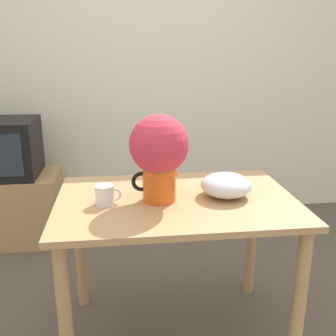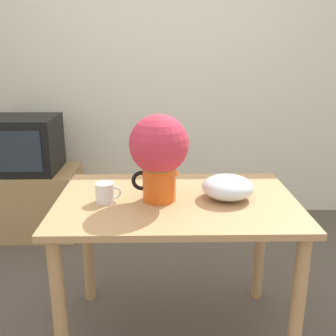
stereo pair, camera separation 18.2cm
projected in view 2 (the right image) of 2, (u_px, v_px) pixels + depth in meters
The scene contains 7 objects.
wall_back at pixel (164, 69), 3.34m from camera, with size 8.00×0.05×2.60m.
table at pixel (176, 223), 1.92m from camera, with size 1.14×0.78×0.78m.
flower_vase at pixel (159, 152), 1.80m from camera, with size 0.27×0.27×0.41m.
coffee_mug at pixel (105, 192), 1.83m from camera, with size 0.12×0.09×0.09m.
white_bowl at pixel (228, 187), 1.87m from camera, with size 0.25×0.25×0.11m.
tv_stand at pixel (30, 202), 3.20m from camera, with size 0.79×0.48×0.54m.
tv_set at pixel (23, 144), 3.06m from camera, with size 0.53×0.47×0.43m.
Camera 2 is at (-0.03, -1.62, 1.47)m, focal length 42.00 mm.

